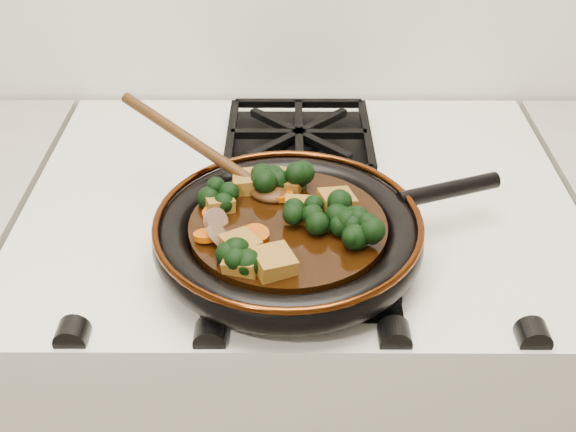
{
  "coord_description": "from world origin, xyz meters",
  "views": [
    {
      "loc": [
        -0.01,
        0.85,
        1.46
      ],
      "look_at": [
        -0.02,
        1.54,
        0.97
      ],
      "focal_mm": 45.0,
      "sensor_mm": 36.0,
      "label": 1
    }
  ],
  "objects": [
    {
      "name": "mushroom_slice_0",
      "position": [
        -0.05,
        1.62,
        0.97
      ],
      "size": [
        0.05,
        0.05,
        0.02
      ],
      "primitive_type": "cylinder",
      "rotation": [
        0.48,
        0.0,
        0.72
      ],
      "color": "brown",
      "rests_on": "braising_sauce"
    },
    {
      "name": "carrot_coin_2",
      "position": [
        -0.04,
        1.62,
        0.96
      ],
      "size": [
        0.03,
        0.03,
        0.01
      ],
      "primitive_type": "cylinder",
      "rotation": [
        0.07,
        0.15,
        0.0
      ],
      "color": "#B64805",
      "rests_on": "braising_sauce"
    },
    {
      "name": "broccoli_floret_3",
      "position": [
        0.05,
        1.55,
        0.97
      ],
      "size": [
        0.09,
        0.08,
        0.07
      ],
      "primitive_type": null,
      "rotation": [
        -0.24,
        0.02,
        1.17
      ],
      "color": "black",
      "rests_on": "braising_sauce"
    },
    {
      "name": "broccoli_floret_0",
      "position": [
        0.06,
        1.52,
        0.97
      ],
      "size": [
        0.08,
        0.08,
        0.06
      ],
      "primitive_type": null,
      "rotation": [
        0.03,
        -0.14,
        0.78
      ],
      "color": "black",
      "rests_on": "braising_sauce"
    },
    {
      "name": "broccoli_floret_2",
      "position": [
        -0.04,
        1.61,
        0.97
      ],
      "size": [
        0.09,
        0.09,
        0.07
      ],
      "primitive_type": null,
      "rotation": [
        0.07,
        0.21,
        2.53
      ],
      "color": "black",
      "rests_on": "braising_sauce"
    },
    {
      "name": "carrot_coin_3",
      "position": [
        -0.06,
        1.5,
        0.96
      ],
      "size": [
        0.03,
        0.03,
        0.02
      ],
      "primitive_type": "cylinder",
      "rotation": [
        -0.17,
        0.2,
        0.0
      ],
      "color": "#B64805",
      "rests_on": "braising_sauce"
    },
    {
      "name": "broccoli_floret_4",
      "position": [
        0.07,
        1.5,
        0.97
      ],
      "size": [
        0.08,
        0.09,
        0.07
      ],
      "primitive_type": null,
      "rotation": [
        0.16,
        0.18,
        2.18
      ],
      "color": "black",
      "rests_on": "braising_sauce"
    },
    {
      "name": "tofu_cube_6",
      "position": [
        0.04,
        1.58,
        0.97
      ],
      "size": [
        0.05,
        0.05,
        0.03
      ],
      "primitive_type": "cube",
      "rotation": [
        -0.01,
        0.11,
        0.32
      ],
      "color": "olive",
      "rests_on": "braising_sauce"
    },
    {
      "name": "broccoli_floret_8",
      "position": [
        -0.07,
        1.46,
        0.97
      ],
      "size": [
        0.08,
        0.09,
        0.06
      ],
      "primitive_type": null,
      "rotation": [
        0.2,
        0.12,
        2.61
      ],
      "color": "black",
      "rests_on": "braising_sauce"
    },
    {
      "name": "tofu_cube_2",
      "position": [
        -0.07,
        1.62,
        0.97
      ],
      "size": [
        0.04,
        0.05,
        0.03
      ],
      "primitive_type": "cube",
      "rotation": [
        -0.07,
        -0.06,
        0.08
      ],
      "color": "olive",
      "rests_on": "braising_sauce"
    },
    {
      "name": "braising_sauce",
      "position": [
        -0.02,
        1.54,
        0.95
      ],
      "size": [
        0.24,
        0.24,
        0.02
      ],
      "primitive_type": "cylinder",
      "color": "black",
      "rests_on": "skillet"
    },
    {
      "name": "tofu_cube_5",
      "position": [
        -0.07,
        1.46,
        0.97
      ],
      "size": [
        0.05,
        0.04,
        0.02
      ],
      "primitive_type": "cube",
      "rotation": [
        -0.12,
        -0.04,
        1.32
      ],
      "color": "olive",
      "rests_on": "braising_sauce"
    },
    {
      "name": "broccoli_floret_1",
      "position": [
        0.0,
        1.62,
        0.97
      ],
      "size": [
        0.07,
        0.07,
        0.06
      ],
      "primitive_type": null,
      "rotation": [
        -0.0,
        0.04,
        0.12
      ],
      "color": "black",
      "rests_on": "braising_sauce"
    },
    {
      "name": "mushroom_slice_3",
      "position": [
        -0.09,
        1.51,
        0.97
      ],
      "size": [
        0.04,
        0.04,
        0.03
      ],
      "primitive_type": "cylinder",
      "rotation": [
        0.83,
        0.0,
        1.82
      ],
      "color": "brown",
      "rests_on": "braising_sauce"
    },
    {
      "name": "carrot_coin_0",
      "position": [
        -0.05,
        1.52,
        0.96
      ],
      "size": [
        0.03,
        0.03,
        0.01
      ],
      "primitive_type": "cylinder",
      "rotation": [
        0.1,
        0.11,
        0.0
      ],
      "color": "#B64805",
      "rests_on": "braising_sauce"
    },
    {
      "name": "mushroom_slice_1",
      "position": [
        -0.1,
        1.54,
        0.97
      ],
      "size": [
        0.04,
        0.04,
        0.03
      ],
      "primitive_type": "cylinder",
      "rotation": [
        0.95,
        0.0,
        0.94
      ],
      "color": "brown",
      "rests_on": "braising_sauce"
    },
    {
      "name": "tofu_cube_1",
      "position": [
        -0.01,
        1.62,
        0.97
      ],
      "size": [
        0.05,
        0.05,
        0.02
      ],
      "primitive_type": "cube",
      "rotation": [
        -0.08,
        0.05,
        2.82
      ],
      "color": "olive",
      "rests_on": "braising_sauce"
    },
    {
      "name": "wooden_spoon",
      "position": [
        -0.1,
        1.64,
        0.98
      ],
      "size": [
        0.14,
        0.11,
        0.25
      ],
      "rotation": [
        0.0,
        0.0,
        2.53
      ],
      "color": "#40250D",
      "rests_on": "braising_sauce"
    },
    {
      "name": "carrot_coin_5",
      "position": [
        -0.11,
        1.51,
        0.96
      ],
      "size": [
        0.03,
        0.03,
        0.02
      ],
      "primitive_type": "cylinder",
      "rotation": [
        -0.24,
        -0.06,
        0.0
      ],
      "color": "#B64805",
      "rests_on": "braising_sauce"
    },
    {
      "name": "tofu_cube_4",
      "position": [
        -0.0,
        1.56,
        0.97
      ],
      "size": [
        0.04,
        0.04,
        0.03
      ],
      "primitive_type": "cube",
      "rotation": [
        0.06,
        -0.06,
        1.56
      ],
      "color": "olive",
      "rests_on": "braising_sauce"
    },
    {
      "name": "broccoli_floret_5",
      "position": [
        -0.1,
        1.58,
        0.97
      ],
      "size": [
        0.08,
        0.09,
        0.06
      ],
      "primitive_type": null,
      "rotation": [
        -0.19,
        -0.1,
        2.15
      ],
      "color": "black",
      "rests_on": "braising_sauce"
    },
    {
      "name": "skillet",
      "position": [
        -0.01,
        1.54,
        0.94
      ],
      "size": [
        0.44,
        0.33,
        0.05
      ],
      "rotation": [
        0.0,
        0.0,
        0.35
      ],
      "color": "black",
      "rests_on": "burner_grate_front"
    },
    {
      "name": "tofu_cube_3",
      "position": [
        -0.03,
        1.46,
        0.97
      ],
      "size": [
        0.06,
        0.06,
        0.03
      ],
      "primitive_type": "cube",
      "rotation": [
        0.07,
        -0.03,
        1.98
      ],
      "color": "olive",
      "rests_on": "braising_sauce"
    },
    {
      "name": "broccoli_floret_7",
      "position": [
        0.0,
        1.55,
        0.97
      ],
      "size": [
        0.06,
        0.06,
        0.06
      ],
      "primitive_type": null,
      "rotation": [
        0.06,
        -0.07,
        1.53
      ],
      "color": "black",
      "rests_on": "braising_sauce"
    },
    {
      "name": "carrot_coin_4",
      "position": [
        -0.03,
        1.6,
        0.96
      ],
      "size": [
        0.03,
        0.03,
        0.01
      ],
      "primitive_type": "cylinder",
      "rotation": [
        -0.12,
        0.01,
        0.0
      ],
      "color": "#B64805",
      "rests_on": "braising_sauce"
    },
    {
      "name": "tofu_cube_7",
      "position": [
        -0.07,
        1.49,
        0.97
      ],
      "size": [
        0.05,
        0.05,
        0.02
      ],
      "primitive_type": "cube",
      "rotation": [
        0.09,
        -0.02,
        2.2
      ],
      "color": "olive",
      "rests_on": "braising_sauce"
    },
    {
      "name": "mushroom_slice_2",
      "position": [
        -0.03,
        1.63,
        0.97
      ],
      "size": [
        0.05,
        0.05,
        0.02
      ],
      "primitive_type": "cylinder",
      "rotation": [
        0.47,
        0.0,
        0.58
      ],
      "color": "brown",
      "rests_on": "braising_sauce"
    },
    {
      "name": "stove",
      "position": [
        0.0,
        1.69,
        0.45
      ],
      "size": [
        0.76,
        0.6,
        0.9
      ],
      "primitive_type": "cube",
      "color": "white",
      "rests_on": "ground"
    },
    {
      "name": "burner_grate_back",
      "position": [
        0.0,
        1.83,
        0.91
      ],
      "size": [
        0.23,
        0.23,
        0.03
      ],
      "primitive_type": null,
      "color": "black",
      "rests_on": "stove"
    },
    {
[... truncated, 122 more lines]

